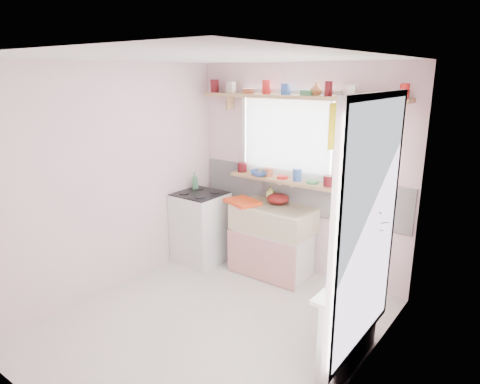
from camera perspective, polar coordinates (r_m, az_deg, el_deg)
The scene contains 19 objects.
room at distance 4.19m, azimuth 10.79°, elevation 1.41°, with size 3.20×3.20×3.20m.
sink_unit at distance 5.22m, azimuth 4.38°, elevation -6.37°, with size 0.95×0.65×1.11m.
cooker at distance 5.57m, azimuth -5.28°, elevation -4.65°, with size 0.58×0.58×0.93m.
radiator_ledge at distance 3.77m, azimuth 14.42°, elevation -16.61°, with size 0.22×0.95×0.78m.
windowsill at distance 5.15m, azimuth 5.66°, elevation 1.60°, with size 1.40×0.22×0.04m, color tan.
pine_shelf at distance 4.92m, azimuth 7.43°, elevation 12.45°, with size 2.52×0.24×0.04m, color tan.
shelf_crockery at distance 4.93m, azimuth 7.22°, elevation 13.33°, with size 2.47×0.11×0.12m.
sill_crockery at distance 5.14m, azimuth 5.52°, elevation 2.43°, with size 1.35×0.11×0.12m.
dish_tray at distance 5.19m, azimuth 0.35°, elevation -1.32°, with size 0.41×0.31×0.04m, color #F14415.
colander at distance 5.19m, azimuth 5.10°, elevation -0.89°, with size 0.27×0.27×0.12m, color #611110.
jade_plant at distance 3.79m, azimuth 15.82°, elevation -5.33°, with size 0.52×0.45×0.57m, color #336D2B.
fruit_bowl at distance 3.70m, azimuth 14.32°, elevation -9.90°, with size 0.32×0.32×0.08m, color silver.
herb_pot at distance 3.44m, azimuth 12.57°, elevation -10.49°, with size 0.12×0.08×0.22m, color #265F29.
soap_bottle_sink at distance 5.31m, azimuth 4.07°, elevation -0.15°, with size 0.08×0.09×0.19m, color #CADC62.
sill_cup at distance 5.37m, azimuth 2.81°, elevation 2.91°, with size 0.11×0.11×0.09m, color #EBE6CC.
sill_bowl at distance 5.25m, azimuth 2.56°, elevation 2.52°, with size 0.22×0.22×0.07m, color #2D4D92.
shelf_vase at distance 4.87m, azimuth 10.10°, elevation 13.38°, with size 0.14×0.14×0.14m, color #A96334.
cooker_bottle at distance 5.58m, azimuth -6.02°, elevation 1.47°, with size 0.09×0.09×0.22m, color #3F7E52.
fruit at distance 3.68m, azimuth 14.51°, elevation -9.02°, with size 0.20×0.14×0.10m.
Camera 1 is at (2.43, -2.81, 2.37)m, focal length 32.00 mm.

